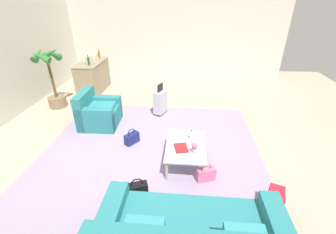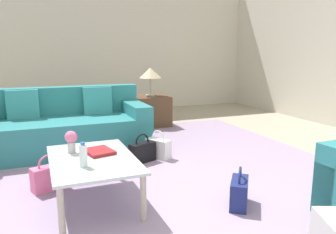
{
  "view_description": "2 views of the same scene",
  "coord_description": "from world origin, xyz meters",
  "px_view_note": "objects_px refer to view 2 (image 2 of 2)",
  "views": [
    {
      "loc": [
        -3.79,
        -0.47,
        2.79
      ],
      "look_at": [
        -0.32,
        -0.17,
        0.93
      ],
      "focal_mm": 24.0,
      "sensor_mm": 36.0,
      "label": 1
    },
    {
      "loc": [
        2.37,
        -0.91,
        1.31
      ],
      "look_at": [
        -0.67,
        0.32,
        0.66
      ],
      "focal_mm": 35.0,
      "sensor_mm": 36.0,
      "label": 2
    }
  ],
  "objects_px": {
    "couch": "(64,129)",
    "handbag_black": "(142,152)",
    "coffee_table_book": "(99,151)",
    "side_table": "(151,111)",
    "handbag_pink": "(49,177)",
    "water_bottle": "(83,155)",
    "handbag_navy": "(239,192)",
    "handbag_white": "(158,148)",
    "table_lamp": "(150,74)",
    "flower_vase": "(71,140)",
    "coffee_table": "(93,163)"
  },
  "relations": [
    {
      "from": "water_bottle",
      "to": "handbag_black",
      "type": "relative_size",
      "value": 0.57
    },
    {
      "from": "table_lamp",
      "to": "handbag_navy",
      "type": "height_order",
      "value": "table_lamp"
    },
    {
      "from": "side_table",
      "to": "handbag_pink",
      "type": "relative_size",
      "value": 1.7
    },
    {
      "from": "handbag_pink",
      "to": "handbag_navy",
      "type": "bearing_deg",
      "value": 57.14
    },
    {
      "from": "coffee_table_book",
      "to": "handbag_white",
      "type": "height_order",
      "value": "coffee_table_book"
    },
    {
      "from": "couch",
      "to": "handbag_pink",
      "type": "height_order",
      "value": "couch"
    },
    {
      "from": "side_table",
      "to": "handbag_pink",
      "type": "distance_m",
      "value": 3.02
    },
    {
      "from": "handbag_white",
      "to": "handbag_navy",
      "type": "relative_size",
      "value": 1.0
    },
    {
      "from": "coffee_table_book",
      "to": "handbag_navy",
      "type": "bearing_deg",
      "value": 44.81
    },
    {
      "from": "side_table",
      "to": "handbag_pink",
      "type": "xyz_separation_m",
      "value": [
        2.38,
        -1.86,
        -0.14
      ]
    },
    {
      "from": "water_bottle",
      "to": "handbag_white",
      "type": "height_order",
      "value": "water_bottle"
    },
    {
      "from": "coffee_table",
      "to": "table_lamp",
      "type": "xyz_separation_m",
      "value": [
        -2.8,
        1.5,
        0.58
      ]
    },
    {
      "from": "handbag_black",
      "to": "table_lamp",
      "type": "bearing_deg",
      "value": 158.13
    },
    {
      "from": "couch",
      "to": "table_lamp",
      "type": "xyz_separation_m",
      "value": [
        -1.0,
        1.6,
        0.65
      ]
    },
    {
      "from": "water_bottle",
      "to": "handbag_black",
      "type": "distance_m",
      "value": 1.41
    },
    {
      "from": "couch",
      "to": "handbag_black",
      "type": "distance_m",
      "value": 1.25
    },
    {
      "from": "table_lamp",
      "to": "handbag_white",
      "type": "relative_size",
      "value": 1.42
    },
    {
      "from": "coffee_table_book",
      "to": "side_table",
      "type": "bearing_deg",
      "value": 138.97
    },
    {
      "from": "handbag_pink",
      "to": "side_table",
      "type": "bearing_deg",
      "value": 141.99
    },
    {
      "from": "flower_vase",
      "to": "handbag_black",
      "type": "xyz_separation_m",
      "value": [
        -0.66,
        0.88,
        -0.41
      ]
    },
    {
      "from": "couch",
      "to": "coffee_table_book",
      "type": "height_order",
      "value": "couch"
    },
    {
      "from": "water_bottle",
      "to": "handbag_pink",
      "type": "xyz_separation_m",
      "value": [
        -0.62,
        -0.26,
        -0.38
      ]
    },
    {
      "from": "side_table",
      "to": "handbag_black",
      "type": "distance_m",
      "value": 2.08
    },
    {
      "from": "coffee_table",
      "to": "water_bottle",
      "type": "bearing_deg",
      "value": -26.57
    },
    {
      "from": "coffee_table_book",
      "to": "table_lamp",
      "type": "distance_m",
      "value": 3.08
    },
    {
      "from": "water_bottle",
      "to": "handbag_pink",
      "type": "bearing_deg",
      "value": -157.53
    },
    {
      "from": "couch",
      "to": "coffee_table",
      "type": "relative_size",
      "value": 2.05
    },
    {
      "from": "coffee_table",
      "to": "handbag_pink",
      "type": "bearing_deg",
      "value": -139.8
    },
    {
      "from": "coffee_table",
      "to": "handbag_pink",
      "type": "xyz_separation_m",
      "value": [
        -0.42,
        -0.36,
        -0.23
      ]
    },
    {
      "from": "coffee_table",
      "to": "flower_vase",
      "type": "bearing_deg",
      "value": -145.71
    },
    {
      "from": "flower_vase",
      "to": "handbag_white",
      "type": "xyz_separation_m",
      "value": [
        -0.75,
        1.12,
        -0.41
      ]
    },
    {
      "from": "water_bottle",
      "to": "handbag_navy",
      "type": "relative_size",
      "value": 0.57
    },
    {
      "from": "couch",
      "to": "handbag_black",
      "type": "height_order",
      "value": "couch"
    },
    {
      "from": "handbag_white",
      "to": "handbag_navy",
      "type": "height_order",
      "value": "same"
    },
    {
      "from": "couch",
      "to": "coffee_table",
      "type": "bearing_deg",
      "value": 3.19
    },
    {
      "from": "couch",
      "to": "side_table",
      "type": "relative_size",
      "value": 3.59
    },
    {
      "from": "coffee_table",
      "to": "handbag_white",
      "type": "bearing_deg",
      "value": 135.02
    },
    {
      "from": "table_lamp",
      "to": "handbag_white",
      "type": "height_order",
      "value": "table_lamp"
    },
    {
      "from": "couch",
      "to": "side_table",
      "type": "xyz_separation_m",
      "value": [
        -1.0,
        1.6,
        -0.02
      ]
    },
    {
      "from": "table_lamp",
      "to": "handbag_navy",
      "type": "distance_m",
      "value": 3.47
    },
    {
      "from": "couch",
      "to": "handbag_white",
      "type": "relative_size",
      "value": 6.11
    },
    {
      "from": "handbag_white",
      "to": "side_table",
      "type": "bearing_deg",
      "value": 163.79
    },
    {
      "from": "water_bottle",
      "to": "coffee_table_book",
      "type": "xyz_separation_m",
      "value": [
        -0.32,
        0.18,
        -0.08
      ]
    },
    {
      "from": "coffee_table_book",
      "to": "side_table",
      "type": "relative_size",
      "value": 0.45
    },
    {
      "from": "couch",
      "to": "coffee_table",
      "type": "height_order",
      "value": "couch"
    },
    {
      "from": "water_bottle",
      "to": "handbag_white",
      "type": "bearing_deg",
      "value": 137.57
    },
    {
      "from": "flower_vase",
      "to": "handbag_black",
      "type": "height_order",
      "value": "flower_vase"
    },
    {
      "from": "water_bottle",
      "to": "flower_vase",
      "type": "distance_m",
      "value": 0.42
    },
    {
      "from": "flower_vase",
      "to": "handbag_pink",
      "type": "xyz_separation_m",
      "value": [
        -0.2,
        -0.21,
        -0.41
      ]
    },
    {
      "from": "table_lamp",
      "to": "handbag_white",
      "type": "bearing_deg",
      "value": -16.21
    }
  ]
}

